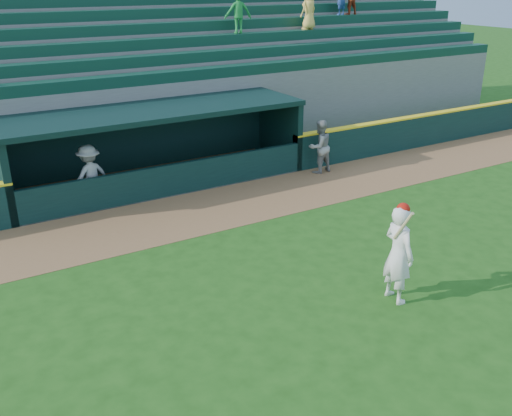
# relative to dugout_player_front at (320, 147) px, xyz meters

# --- Properties ---
(ground) EXTENTS (120.00, 120.00, 0.00)m
(ground) POSITION_rel_dugout_player_front_xyz_m (-5.13, -6.01, -0.90)
(ground) COLOR #1D4A12
(ground) RESTS_ON ground
(warning_track) EXTENTS (40.00, 3.00, 0.01)m
(warning_track) POSITION_rel_dugout_player_front_xyz_m (-5.13, -1.11, -0.90)
(warning_track) COLOR brown
(warning_track) RESTS_ON ground
(field_wall_right) EXTENTS (15.50, 0.30, 1.20)m
(field_wall_right) POSITION_rel_dugout_player_front_xyz_m (7.12, 0.54, -0.30)
(field_wall_right) COLOR black
(field_wall_right) RESTS_ON ground
(wall_stripe_right) EXTENTS (15.50, 0.32, 0.06)m
(wall_stripe_right) POSITION_rel_dugout_player_front_xyz_m (7.12, 0.54, 0.33)
(wall_stripe_right) COLOR yellow
(wall_stripe_right) RESTS_ON field_wall_right
(dugout_player_front) EXTENTS (0.93, 0.75, 1.80)m
(dugout_player_front) POSITION_rel_dugout_player_front_xyz_m (0.00, 0.00, 0.00)
(dugout_player_front) COLOR gray
(dugout_player_front) RESTS_ON ground
(dugout_player_inside) EXTENTS (1.32, 1.00, 1.82)m
(dugout_player_inside) POSITION_rel_dugout_player_front_xyz_m (-7.49, 0.96, 0.01)
(dugout_player_inside) COLOR #A5A49F
(dugout_player_inside) RESTS_ON ground
(dugout) EXTENTS (9.40, 2.80, 2.46)m
(dugout) POSITION_rel_dugout_player_front_xyz_m (-5.13, 1.99, 0.46)
(dugout) COLOR slate
(dugout) RESTS_ON ground
(stands) EXTENTS (34.50, 6.25, 7.61)m
(stands) POSITION_rel_dugout_player_front_xyz_m (-5.11, 6.57, 1.51)
(stands) COLOR slate
(stands) RESTS_ON ground
(batter_at_plate) EXTENTS (0.53, 0.87, 2.17)m
(batter_at_plate) POSITION_rel_dugout_player_front_xyz_m (-3.60, -7.45, 0.17)
(batter_at_plate) COLOR white
(batter_at_plate) RESTS_ON ground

